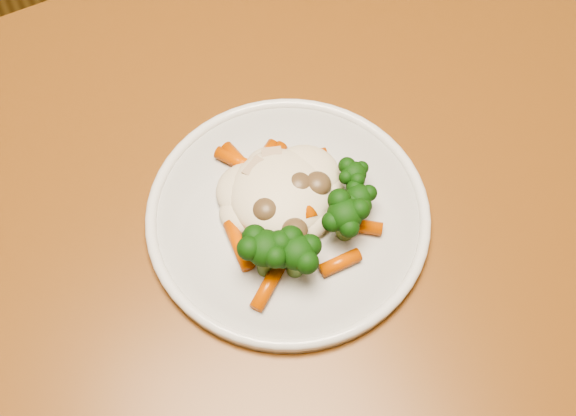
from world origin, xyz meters
The scene contains 3 objects.
dining_table centered at (0.33, -0.08, 0.64)m, with size 1.14×0.78×0.75m.
plate centered at (0.44, -0.06, 0.76)m, with size 0.25×0.25×0.01m, color white.
meal centered at (0.44, -0.07, 0.78)m, with size 0.15×0.16×0.05m.
Camera 1 is at (0.30, -0.34, 1.32)m, focal length 45.00 mm.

